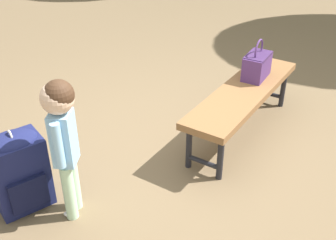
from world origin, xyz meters
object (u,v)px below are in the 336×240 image
Objects in this scene: park_bench at (244,95)px; child_standing at (63,130)px; backpack_large at (18,169)px; handbag at (257,65)px.

park_bench is 1.71m from child_standing.
backpack_large is (0.21, -0.33, -0.38)m from child_standing.
handbag is at bearing -163.83° from park_bench.
handbag is 0.36× the size of child_standing.
child_standing is 1.65× the size of backpack_large.
child_standing is at bearing -2.47° from handbag.
child_standing is at bearing -5.55° from park_bench.
park_bench is at bearing 174.45° from child_standing.
backpack_large is (1.89, -0.49, -0.08)m from park_bench.
backpack_large reaches higher than park_bench.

